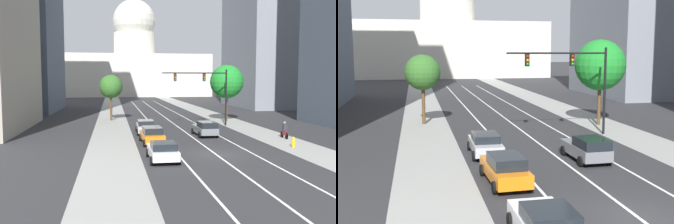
% 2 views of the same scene
% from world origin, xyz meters
% --- Properties ---
extents(ground_plane, '(400.00, 400.00, 0.00)m').
position_xyz_m(ground_plane, '(0.00, 40.00, 0.00)').
color(ground_plane, '#2B2B2D').
extents(sidewalk_left, '(4.29, 130.00, 0.01)m').
position_xyz_m(sidewalk_left, '(-8.14, 35.00, 0.01)').
color(sidewalk_left, gray).
rests_on(sidewalk_left, ground).
extents(sidewalk_right, '(4.29, 130.00, 0.01)m').
position_xyz_m(sidewalk_right, '(8.14, 35.00, 0.01)').
color(sidewalk_right, gray).
rests_on(sidewalk_right, ground).
extents(lane_stripe_left, '(0.16, 90.00, 0.01)m').
position_xyz_m(lane_stripe_left, '(-3.00, 25.00, 0.01)').
color(lane_stripe_left, white).
rests_on(lane_stripe_left, ground).
extents(lane_stripe_center, '(0.16, 90.00, 0.01)m').
position_xyz_m(lane_stripe_center, '(0.00, 25.00, 0.01)').
color(lane_stripe_center, white).
rests_on(lane_stripe_center, ground).
extents(lane_stripe_right, '(0.16, 90.00, 0.01)m').
position_xyz_m(lane_stripe_right, '(3.00, 25.00, 0.01)').
color(lane_stripe_right, white).
rests_on(lane_stripe_right, ground).
extents(office_tower_far_left, '(18.35, 22.80, 40.36)m').
position_xyz_m(office_tower_far_left, '(-27.01, 43.50, 20.22)').
color(office_tower_far_left, '#4C5666').
rests_on(office_tower_far_left, ground).
extents(office_tower_far_right, '(22.13, 22.20, 30.45)m').
position_xyz_m(office_tower_far_right, '(28.84, 47.45, 15.26)').
color(office_tower_far_right, gray).
rests_on(office_tower_far_right, ground).
extents(capitol_building, '(50.32, 24.99, 34.81)m').
position_xyz_m(capitol_building, '(0.00, 103.81, 10.71)').
color(capitol_building, beige).
rests_on(capitol_building, ground).
extents(car_gray, '(2.11, 4.34, 1.60)m').
position_xyz_m(car_gray, '(1.51, 9.23, 0.83)').
color(car_gray, slate).
rests_on(car_gray, ground).
extents(car_silver, '(2.13, 4.57, 1.46)m').
position_xyz_m(car_silver, '(-4.50, 12.15, 0.78)').
color(car_silver, '#B2B5BA').
rests_on(car_silver, ground).
extents(car_orange, '(2.14, 4.77, 1.60)m').
position_xyz_m(car_orange, '(-4.49, 5.66, 0.82)').
color(car_orange, orange).
rests_on(car_orange, ground).
extents(car_white, '(2.13, 4.19, 1.45)m').
position_xyz_m(car_white, '(-4.50, -1.60, 0.76)').
color(car_white, silver).
rests_on(car_white, ground).
extents(traffic_signal_mast, '(8.36, 0.39, 7.17)m').
position_xyz_m(traffic_signal_mast, '(3.74, 17.33, 5.19)').
color(traffic_signal_mast, black).
rests_on(traffic_signal_mast, ground).
extents(fire_hydrant, '(0.26, 0.35, 0.91)m').
position_xyz_m(fire_hydrant, '(7.60, 2.03, 0.46)').
color(fire_hydrant, yellow).
rests_on(fire_hydrant, ground).
extents(cyclist, '(0.37, 1.70, 1.72)m').
position_xyz_m(cyclist, '(8.99, 6.53, 0.85)').
color(cyclist, black).
rests_on(cyclist, ground).
extents(street_tree_near_left, '(3.34, 3.34, 6.57)m').
position_xyz_m(street_tree_near_left, '(-8.26, 25.52, 4.87)').
color(street_tree_near_left, '#51381E').
rests_on(street_tree_near_left, ground).
extents(street_tree_mid_right, '(4.68, 4.68, 7.93)m').
position_xyz_m(street_tree_mid_right, '(7.76, 21.68, 5.58)').
color(street_tree_mid_right, '#51381E').
rests_on(street_tree_mid_right, ground).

